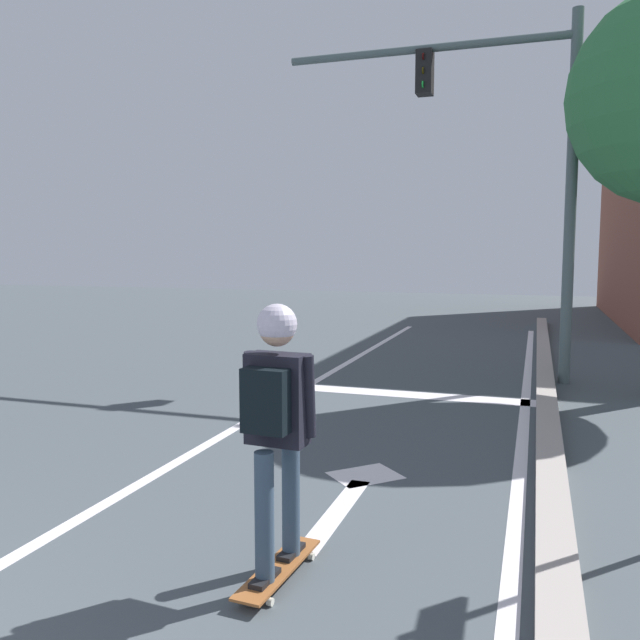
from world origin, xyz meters
TOP-DOWN VIEW (x-y plane):
  - lane_line_center at (0.24, 6.00)m, footprint 0.12×20.00m
  - lane_line_curbside at (3.23, 6.00)m, footprint 0.12×20.00m
  - stop_bar at (1.81, 7.99)m, footprint 3.14×0.40m
  - lane_arrow_stem at (1.96, 3.87)m, footprint 0.16×1.40m
  - lane_arrow_head at (1.96, 4.72)m, footprint 0.71×0.71m
  - curb_strip at (3.48, 6.00)m, footprint 0.24×24.00m
  - skateboard at (1.92, 2.84)m, footprint 0.25×0.85m
  - skater at (1.92, 2.82)m, footprint 0.44×0.59m
  - traffic_signal_mast at (2.81, 9.49)m, footprint 4.32×0.34m

SIDE VIEW (x-z plane):
  - lane_line_center at x=0.24m, z-range 0.00..0.01m
  - lane_line_curbside at x=3.23m, z-range 0.00..0.01m
  - stop_bar at x=1.81m, z-range 0.00..0.01m
  - lane_arrow_stem at x=1.96m, z-range 0.00..0.01m
  - lane_arrow_head at x=1.96m, z-range 0.00..0.01m
  - skateboard at x=1.92m, z-range 0.02..0.10m
  - curb_strip at x=3.48m, z-range 0.00..0.14m
  - skater at x=1.92m, z-range 0.26..1.82m
  - traffic_signal_mast at x=2.81m, z-range 0.94..6.23m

